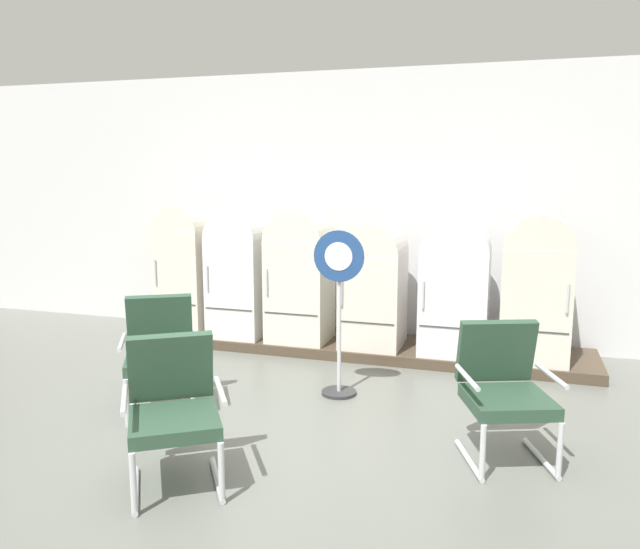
{
  "coord_description": "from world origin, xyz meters",
  "views": [
    {
      "loc": [
        1.69,
        -3.62,
        2.04
      ],
      "look_at": [
        -0.29,
        2.75,
        0.91
      ],
      "focal_mm": 34.76,
      "sensor_mm": 36.0,
      "label": 1
    }
  ],
  "objects_px": {
    "refrigerator_4": "(455,283)",
    "armchair_center": "(173,404)",
    "refrigerator_3": "(374,281)",
    "armchair_right": "(504,385)",
    "refrigerator_5": "(536,284)",
    "refrigerator_2": "(300,272)",
    "refrigerator_0": "(188,264)",
    "refrigerator_1": "(240,269)",
    "sign_stand": "(339,315)",
    "armchair_left": "(160,348)"
  },
  "relations": [
    {
      "from": "refrigerator_3",
      "to": "armchair_left",
      "type": "height_order",
      "value": "refrigerator_3"
    },
    {
      "from": "refrigerator_5",
      "to": "armchair_left",
      "type": "xyz_separation_m",
      "value": [
        -3.1,
        -2.03,
        -0.37
      ]
    },
    {
      "from": "refrigerator_4",
      "to": "armchair_left",
      "type": "relative_size",
      "value": 1.49
    },
    {
      "from": "refrigerator_4",
      "to": "armchair_right",
      "type": "distance_m",
      "value": 2.24
    },
    {
      "from": "refrigerator_4",
      "to": "armchair_center",
      "type": "bearing_deg",
      "value": -115.51
    },
    {
      "from": "refrigerator_0",
      "to": "refrigerator_5",
      "type": "relative_size",
      "value": 1.01
    },
    {
      "from": "refrigerator_2",
      "to": "armchair_right",
      "type": "xyz_separation_m",
      "value": [
        2.27,
        -2.11,
        -0.37
      ]
    },
    {
      "from": "refrigerator_1",
      "to": "refrigerator_4",
      "type": "xyz_separation_m",
      "value": [
        2.47,
        -0.0,
        -0.03
      ]
    },
    {
      "from": "refrigerator_5",
      "to": "sign_stand",
      "type": "xyz_separation_m",
      "value": [
        -1.71,
        -1.28,
        -0.16
      ]
    },
    {
      "from": "refrigerator_3",
      "to": "sign_stand",
      "type": "relative_size",
      "value": 0.9
    },
    {
      "from": "refrigerator_2",
      "to": "sign_stand",
      "type": "bearing_deg",
      "value": -57.34
    },
    {
      "from": "sign_stand",
      "to": "refrigerator_0",
      "type": "bearing_deg",
      "value": 149.57
    },
    {
      "from": "refrigerator_5",
      "to": "sign_stand",
      "type": "height_order",
      "value": "refrigerator_5"
    },
    {
      "from": "refrigerator_0",
      "to": "refrigerator_4",
      "type": "height_order",
      "value": "refrigerator_0"
    },
    {
      "from": "refrigerator_2",
      "to": "refrigerator_3",
      "type": "height_order",
      "value": "refrigerator_2"
    },
    {
      "from": "refrigerator_5",
      "to": "armchair_left",
      "type": "bearing_deg",
      "value": -146.69
    },
    {
      "from": "sign_stand",
      "to": "armchair_center",
      "type": "bearing_deg",
      "value": -108.06
    },
    {
      "from": "armchair_right",
      "to": "sign_stand",
      "type": "distance_m",
      "value": 1.69
    },
    {
      "from": "refrigerator_1",
      "to": "armchair_center",
      "type": "bearing_deg",
      "value": -73.19
    },
    {
      "from": "armchair_right",
      "to": "armchair_center",
      "type": "xyz_separation_m",
      "value": [
        -2.05,
        -1.02,
        0.0
      ]
    },
    {
      "from": "refrigerator_4",
      "to": "sign_stand",
      "type": "xyz_separation_m",
      "value": [
        -0.91,
        -1.31,
        -0.12
      ]
    },
    {
      "from": "refrigerator_2",
      "to": "armchair_left",
      "type": "relative_size",
      "value": 1.55
    },
    {
      "from": "refrigerator_5",
      "to": "refrigerator_2",
      "type": "bearing_deg",
      "value": -179.86
    },
    {
      "from": "refrigerator_3",
      "to": "armchair_right",
      "type": "height_order",
      "value": "refrigerator_3"
    },
    {
      "from": "refrigerator_1",
      "to": "armchair_left",
      "type": "distance_m",
      "value": 2.11
    },
    {
      "from": "refrigerator_3",
      "to": "armchair_center",
      "type": "xyz_separation_m",
      "value": [
        -0.63,
        -3.18,
        -0.3
      ]
    },
    {
      "from": "refrigerator_0",
      "to": "armchair_right",
      "type": "bearing_deg",
      "value": -30.27
    },
    {
      "from": "armchair_left",
      "to": "refrigerator_0",
      "type": "bearing_deg",
      "value": 112.73
    },
    {
      "from": "refrigerator_2",
      "to": "armchair_right",
      "type": "height_order",
      "value": "refrigerator_2"
    },
    {
      "from": "refrigerator_0",
      "to": "refrigerator_1",
      "type": "xyz_separation_m",
      "value": [
        0.69,
        -0.01,
        -0.02
      ]
    },
    {
      "from": "refrigerator_3",
      "to": "armchair_right",
      "type": "relative_size",
      "value": 1.42
    },
    {
      "from": "refrigerator_1",
      "to": "refrigerator_3",
      "type": "distance_m",
      "value": 1.59
    },
    {
      "from": "armchair_left",
      "to": "refrigerator_4",
      "type": "bearing_deg",
      "value": 42.08
    },
    {
      "from": "refrigerator_2",
      "to": "armchair_right",
      "type": "relative_size",
      "value": 1.55
    },
    {
      "from": "refrigerator_0",
      "to": "refrigerator_1",
      "type": "bearing_deg",
      "value": -0.48
    },
    {
      "from": "refrigerator_3",
      "to": "armchair_center",
      "type": "bearing_deg",
      "value": -101.28
    },
    {
      "from": "refrigerator_3",
      "to": "sign_stand",
      "type": "height_order",
      "value": "sign_stand"
    },
    {
      "from": "armchair_right",
      "to": "refrigerator_2",
      "type": "bearing_deg",
      "value": 137.02
    },
    {
      "from": "sign_stand",
      "to": "refrigerator_2",
      "type": "bearing_deg",
      "value": 122.66
    },
    {
      "from": "refrigerator_3",
      "to": "refrigerator_4",
      "type": "bearing_deg",
      "value": -0.31
    },
    {
      "from": "refrigerator_0",
      "to": "refrigerator_2",
      "type": "distance_m",
      "value": 1.44
    },
    {
      "from": "refrigerator_2",
      "to": "armchair_left",
      "type": "xyz_separation_m",
      "value": [
        -0.56,
        -2.03,
        -0.37
      ]
    },
    {
      "from": "refrigerator_4",
      "to": "armchair_center",
      "type": "height_order",
      "value": "refrigerator_4"
    },
    {
      "from": "refrigerator_4",
      "to": "armchair_left",
      "type": "bearing_deg",
      "value": -137.92
    },
    {
      "from": "refrigerator_1",
      "to": "refrigerator_4",
      "type": "bearing_deg",
      "value": -0.05
    },
    {
      "from": "refrigerator_2",
      "to": "refrigerator_4",
      "type": "xyz_separation_m",
      "value": [
        1.73,
        0.04,
        -0.03
      ]
    },
    {
      "from": "refrigerator_0",
      "to": "sign_stand",
      "type": "bearing_deg",
      "value": -30.43
    },
    {
      "from": "refrigerator_3",
      "to": "armchair_left",
      "type": "bearing_deg",
      "value": -124.22
    },
    {
      "from": "refrigerator_3",
      "to": "armchair_center",
      "type": "relative_size",
      "value": 1.42
    },
    {
      "from": "refrigerator_0",
      "to": "refrigerator_3",
      "type": "xyz_separation_m",
      "value": [
        2.28,
        -0.0,
        -0.09
      ]
    }
  ]
}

